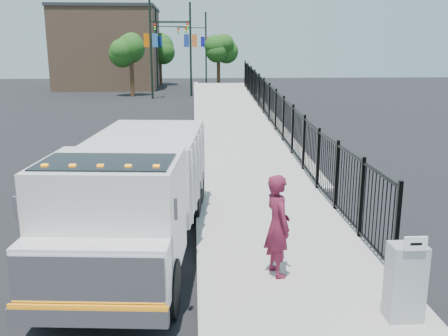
{
  "coord_description": "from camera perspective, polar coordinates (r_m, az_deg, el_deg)",
  "views": [
    {
      "loc": [
        -0.16,
        -10.47,
        4.34
      ],
      "look_at": [
        0.59,
        2.0,
        1.28
      ],
      "focal_mm": 40.0,
      "sensor_mm": 36.0,
      "label": 1
    }
  ],
  "objects": [
    {
      "name": "light_pole_1",
      "position": [
        44.88,
        -4.25,
        13.76
      ],
      "size": [
        3.77,
        0.22,
        8.0
      ],
      "color": "black",
      "rests_on": "ground"
    },
    {
      "name": "sidewalk",
      "position": [
        9.72,
        9.56,
        -12.55
      ],
      "size": [
        3.55,
        12.0,
        0.12
      ],
      "primitive_type": "cube",
      "color": "#9E998E",
      "rests_on": "ground"
    },
    {
      "name": "worker",
      "position": [
        9.38,
        6.15,
        -6.54
      ],
      "size": [
        0.63,
        0.81,
        1.95
      ],
      "primitive_type": "imported",
      "rotation": [
        0.0,
        0.0,
        1.83
      ],
      "color": "maroon",
      "rests_on": "sidewalk"
    },
    {
      "name": "iron_fence",
      "position": [
        23.04,
        5.89,
        5.11
      ],
      "size": [
        0.1,
        28.0,
        1.8
      ],
      "primitive_type": "cube",
      "color": "black",
      "rests_on": "ground"
    },
    {
      "name": "ground",
      "position": [
        11.34,
        -2.39,
        -8.74
      ],
      "size": [
        120.0,
        120.0,
        0.0
      ],
      "primitive_type": "plane",
      "color": "black",
      "rests_on": "ground"
    },
    {
      "name": "arrow_sign",
      "position": [
        8.02,
        21.05,
        -8.07
      ],
      "size": [
        0.35,
        0.04,
        0.22
      ],
      "primitive_type": "cube",
      "color": "white",
      "rests_on": "utility_cabinet"
    },
    {
      "name": "light_pole_0",
      "position": [
        42.75,
        -7.93,
        13.67
      ],
      "size": [
        3.78,
        0.22,
        8.0
      ],
      "color": "black",
      "rests_on": "ground"
    },
    {
      "name": "light_pole_3",
      "position": [
        57.22,
        -2.39,
        13.78
      ],
      "size": [
        3.78,
        0.22,
        8.0
      ],
      "color": "black",
      "rests_on": "ground"
    },
    {
      "name": "tree_0",
      "position": [
        45.21,
        -10.6,
        13.04
      ],
      "size": [
        2.6,
        2.6,
        5.3
      ],
      "color": "#382314",
      "rests_on": "ground"
    },
    {
      "name": "tree_2",
      "position": [
        58.3,
        -7.34,
        13.29
      ],
      "size": [
        3.15,
        3.15,
        5.58
      ],
      "color": "#382314",
      "rests_on": "ground"
    },
    {
      "name": "utility_cabinet",
      "position": [
        8.49,
        20.0,
        -12.15
      ],
      "size": [
        0.55,
        0.4,
        1.25
      ],
      "primitive_type": "cube",
      "color": "gray",
      "rests_on": "sidewalk"
    },
    {
      "name": "curb",
      "position": [
        9.48,
        -2.15,
        -12.91
      ],
      "size": [
        0.3,
        12.0,
        0.16
      ],
      "primitive_type": "cube",
      "color": "#ADAAA3",
      "rests_on": "ground"
    },
    {
      "name": "building",
      "position": [
        55.19,
        -13.01,
        13.07
      ],
      "size": [
        10.0,
        10.0,
        8.0
      ],
      "primitive_type": "cube",
      "color": "#8C664C",
      "rests_on": "ground"
    },
    {
      "name": "truck",
      "position": [
        10.6,
        -10.11,
        -2.37
      ],
      "size": [
        3.02,
        7.6,
        2.54
      ],
      "rotation": [
        0.0,
        0.0,
        -0.09
      ],
      "color": "black",
      "rests_on": "ground"
    },
    {
      "name": "tree_1",
      "position": [
        48.8,
        -0.64,
        13.25
      ],
      "size": [
        2.1,
        2.1,
        5.05
      ],
      "color": "#382314",
      "rests_on": "ground"
    },
    {
      "name": "ramp",
      "position": [
        26.92,
        1.47,
        4.49
      ],
      "size": [
        3.95,
        24.06,
        3.19
      ],
      "primitive_type": "cube",
      "rotation": [
        0.06,
        0.0,
        0.0
      ],
      "color": "#9E998E",
      "rests_on": "ground"
    },
    {
      "name": "light_pole_2",
      "position": [
        53.66,
        -7.38,
        13.68
      ],
      "size": [
        3.77,
        0.22,
        8.0
      ],
      "color": "black",
      "rests_on": "ground"
    }
  ]
}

